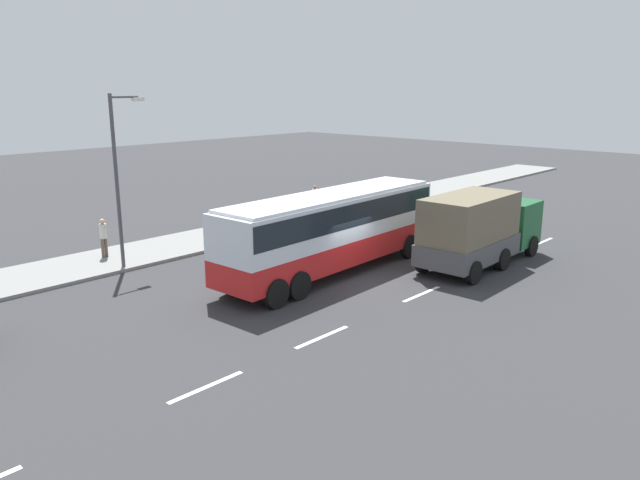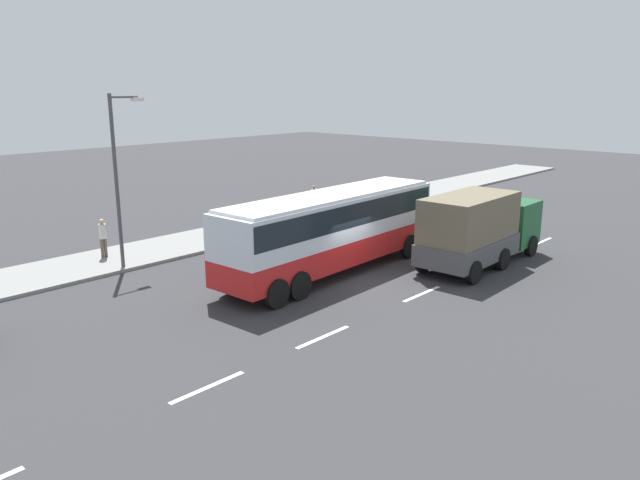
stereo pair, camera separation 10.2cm
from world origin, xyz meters
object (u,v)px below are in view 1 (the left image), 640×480
coach_bus (332,224)px  pedestrian_at_crossing (315,197)px  pedestrian_near_curb (103,235)px  street_lamp (119,171)px  cargo_truck (479,227)px

coach_bus → pedestrian_at_crossing: bearing=44.5°
pedestrian_near_curb → street_lamp: 3.69m
coach_bus → street_lamp: bearing=126.7°
coach_bus → pedestrian_at_crossing: coach_bus is taller
pedestrian_near_curb → pedestrian_at_crossing: pedestrian_near_curb is taller
coach_bus → cargo_truck: bearing=-38.6°
pedestrian_at_crossing → street_lamp: 14.33m
cargo_truck → pedestrian_near_curb: bearing=129.1°
cargo_truck → coach_bus: bearing=142.4°
pedestrian_at_crossing → coach_bus: bearing=-138.3°
cargo_truck → street_lamp: size_ratio=1.02×
pedestrian_near_curb → street_lamp: bearing=-179.0°
street_lamp → cargo_truck: bearing=-44.8°
coach_bus → street_lamp: (-5.63, 6.97, 2.18)m
cargo_truck → pedestrian_near_curb: 16.91m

